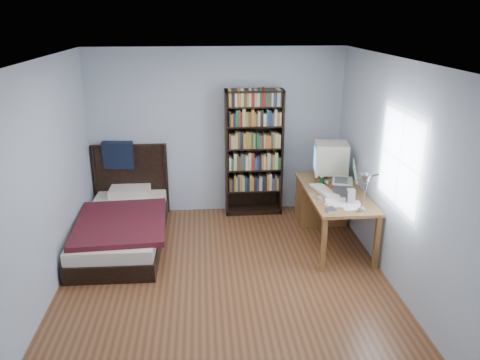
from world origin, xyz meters
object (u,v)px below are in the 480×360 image
at_px(speaker, 351,196).
at_px(keyboard, 324,191).
at_px(laptop, 344,184).
at_px(soda_can, 322,181).
at_px(bed, 123,223).
at_px(bookshelf, 254,153).
at_px(crt_monitor, 330,158).
at_px(desk, 324,200).
at_px(desk_lamp, 365,182).

bearing_deg(speaker, keyboard, 125.85).
height_order(laptop, keyboard, laptop).
relative_size(soda_can, bed, 0.05).
bearing_deg(bookshelf, crt_monitor, -30.07).
bearing_deg(laptop, desk, 99.55).
distance_m(desk, speaker, 0.98).
xyz_separation_m(keyboard, bookshelf, (-0.80, 1.11, 0.21)).
bearing_deg(desk_lamp, soda_can, 94.49).
height_order(desk, keyboard, keyboard).
height_order(keyboard, bookshelf, bookshelf).
relative_size(laptop, speaker, 2.36).
relative_size(bookshelf, bed, 0.89).
xyz_separation_m(desk, bed, (-2.83, -0.20, -0.16)).
xyz_separation_m(desk, speaker, (0.08, -0.89, 0.40)).
relative_size(desk, bed, 0.77).
height_order(desk, laptop, laptop).
bearing_deg(crt_monitor, bed, -175.50).
xyz_separation_m(keyboard, bed, (-2.67, 0.30, -0.49)).
bearing_deg(bed, laptop, -6.60).
bearing_deg(keyboard, bookshelf, 112.40).
xyz_separation_m(bookshelf, bed, (-1.87, -0.81, -0.71)).
distance_m(desk, bookshelf, 1.26).
bearing_deg(desk, keyboard, -107.21).
height_order(desk_lamp, speaker, desk_lamp).
bearing_deg(laptop, bed, 173.40).
relative_size(desk, keyboard, 3.33).
bearing_deg(speaker, laptop, 93.63).
bearing_deg(crt_monitor, soda_can, -124.34).
bearing_deg(bed, crt_monitor, 4.50).
bearing_deg(keyboard, soda_can, 68.61).
distance_m(crt_monitor, speaker, 0.94).
bearing_deg(keyboard, desk_lamp, -95.95).
distance_m(soda_can, bookshelf, 1.19).
distance_m(speaker, bed, 3.04).
relative_size(desk_lamp, bed, 0.29).
bearing_deg(soda_can, bed, 179.68).
height_order(desk_lamp, bed, desk_lamp).
bearing_deg(laptop, crt_monitor, 93.92).
bearing_deg(laptop, bookshelf, 132.37).
distance_m(crt_monitor, laptop, 0.59).
bearing_deg(crt_monitor, desk_lamp, -92.20).
relative_size(laptop, desk_lamp, 0.67).
relative_size(crt_monitor, desk_lamp, 0.83).
xyz_separation_m(desk, laptop, (0.09, -0.53, 0.43)).
xyz_separation_m(crt_monitor, laptop, (0.04, -0.56, -0.18)).
distance_m(soda_can, bed, 2.76).
bearing_deg(crt_monitor, keyboard, -111.27).
bearing_deg(bed, keyboard, -6.31).
distance_m(laptop, bookshelf, 1.56).
bearing_deg(bed, soda_can, -0.32).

